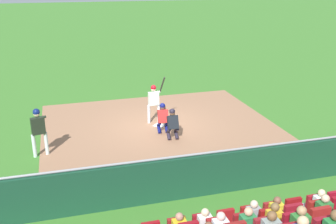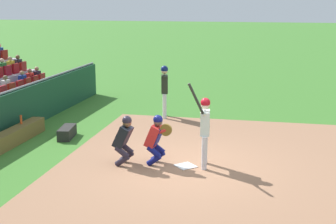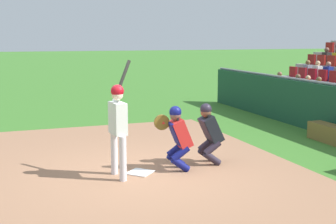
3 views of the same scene
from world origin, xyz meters
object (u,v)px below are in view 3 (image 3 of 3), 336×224
home_plate_marker (140,172)px  batter_at_plate (118,120)px  catcher_crouching (177,134)px  home_plate_umpire (209,131)px

home_plate_marker → batter_at_plate: batter_at_plate is taller
batter_at_plate → catcher_crouching: size_ratio=1.67×
home_plate_umpire → home_plate_marker: bearing=96.6°
home_plate_marker → home_plate_umpire: (0.18, -1.52, 0.68)m
catcher_crouching → home_plate_umpire: catcher_crouching is taller
batter_at_plate → home_plate_umpire: 2.03m
catcher_crouching → home_plate_umpire: bearing=-75.6°
home_plate_marker → home_plate_umpire: size_ratio=0.34×
batter_at_plate → home_plate_umpire: bearing=-81.6°
home_plate_marker → home_plate_umpire: 1.68m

